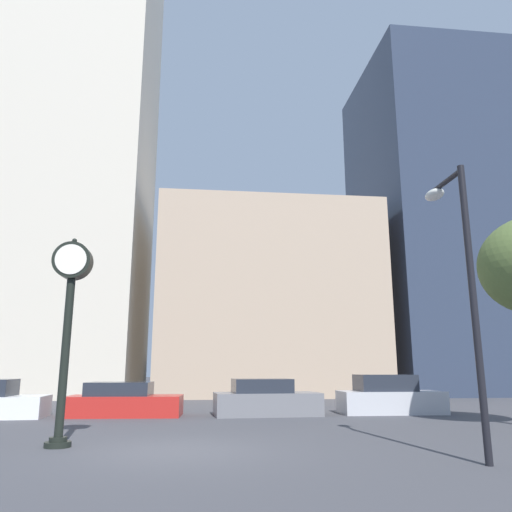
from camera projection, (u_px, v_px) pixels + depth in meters
ground_plane at (174, 451)px, 10.63m from camera, size 200.00×200.00×0.00m
building_tall_tower at (77, 117)px, 37.34m from camera, size 10.89×12.00×40.26m
building_storefront_row at (264, 304)px, 35.83m from camera, size 14.52×12.00×12.56m
building_glass_modern at (433, 224)px, 38.72m from camera, size 10.00×12.00×25.47m
street_clock at (69, 302)px, 11.87m from camera, size 0.90×0.59×4.84m
car_red at (123, 402)px, 18.51m from camera, size 4.29×2.07×1.23m
car_grey at (266, 400)px, 18.89m from camera, size 4.03×2.11×1.35m
car_silver at (389, 397)px, 19.65m from camera, size 4.03×1.88×1.49m
street_lamp_right at (459, 259)px, 10.26m from camera, size 0.36×1.57×5.81m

